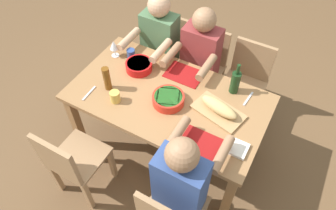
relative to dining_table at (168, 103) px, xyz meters
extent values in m
plane|color=brown|center=(0.00, 0.00, -0.65)|extent=(8.00, 8.00, 0.00)
cube|color=#9E7044|center=(0.00, 0.00, 0.07)|extent=(1.61, 0.90, 0.04)
cube|color=#9E7044|center=(-0.75, -0.39, -0.30)|extent=(0.07, 0.07, 0.70)
cube|color=#9E7044|center=(0.75, -0.39, -0.30)|extent=(0.07, 0.07, 0.70)
cube|color=#9E7044|center=(-0.75, 0.39, -0.30)|extent=(0.07, 0.07, 0.70)
cube|color=#9E7044|center=(0.75, 0.39, -0.30)|extent=(0.07, 0.07, 0.70)
cube|color=#A87F56|center=(-0.44, -0.69, -0.21)|extent=(0.40, 0.40, 0.03)
cube|color=#A87F56|center=(-0.44, -0.87, 0.00)|extent=(0.38, 0.04, 0.40)
cube|color=#A87F56|center=(-0.61, -0.52, -0.44)|extent=(0.04, 0.04, 0.42)
cube|color=#A87F56|center=(-0.27, -0.52, -0.44)|extent=(0.04, 0.04, 0.42)
cube|color=#A87F56|center=(-0.61, -0.86, -0.44)|extent=(0.04, 0.04, 0.42)
cube|color=#A87F56|center=(-0.27, -0.86, -0.44)|extent=(0.04, 0.04, 0.42)
cube|color=#A87F56|center=(0.00, -0.69, -0.21)|extent=(0.40, 0.40, 0.03)
cube|color=#A87F56|center=(0.00, -0.87, 0.00)|extent=(0.38, 0.04, 0.40)
cube|color=#A87F56|center=(-0.17, -0.52, -0.44)|extent=(0.04, 0.04, 0.42)
cube|color=#A87F56|center=(0.17, -0.52, -0.44)|extent=(0.04, 0.04, 0.42)
cube|color=#A87F56|center=(-0.17, -0.86, -0.44)|extent=(0.04, 0.04, 0.42)
cube|color=#A87F56|center=(0.17, -0.86, -0.44)|extent=(0.04, 0.04, 0.42)
cylinder|color=#2D2D38|center=(-0.08, -0.47, -0.42)|extent=(0.11, 0.11, 0.45)
cylinder|color=#2D2D38|center=(0.08, -0.47, -0.42)|extent=(0.11, 0.11, 0.45)
cube|color=maroon|center=(0.00, -0.63, 0.08)|extent=(0.34, 0.20, 0.55)
cylinder|color=#9E7251|center=(-0.17, -0.36, 0.20)|extent=(0.07, 0.30, 0.07)
cylinder|color=#9E7251|center=(0.17, -0.36, 0.20)|extent=(0.07, 0.30, 0.07)
sphere|color=#9E7251|center=(0.00, -0.63, 0.45)|extent=(0.21, 0.21, 0.21)
cube|color=#A87F56|center=(-0.44, 0.69, -0.21)|extent=(0.40, 0.40, 0.03)
cube|color=#A87F56|center=(-0.27, 0.52, -0.44)|extent=(0.04, 0.04, 0.42)
cylinder|color=#2D2D38|center=(-0.36, 0.47, -0.42)|extent=(0.11, 0.11, 0.45)
cylinder|color=#2D2D38|center=(-0.52, 0.47, -0.42)|extent=(0.11, 0.11, 0.45)
cube|color=#334C8C|center=(-0.44, 0.63, 0.08)|extent=(0.34, 0.20, 0.55)
cylinder|color=#9E7251|center=(-0.27, 0.36, 0.20)|extent=(0.07, 0.30, 0.07)
cylinder|color=#9E7251|center=(-0.61, 0.36, 0.20)|extent=(0.07, 0.30, 0.07)
sphere|color=#9E7251|center=(-0.44, 0.63, 0.45)|extent=(0.21, 0.21, 0.21)
cube|color=#A87F56|center=(0.44, -0.69, -0.21)|extent=(0.40, 0.40, 0.03)
cube|color=#A87F56|center=(0.44, -0.87, 0.00)|extent=(0.38, 0.04, 0.40)
cube|color=#A87F56|center=(0.27, -0.52, -0.44)|extent=(0.04, 0.04, 0.42)
cube|color=#A87F56|center=(0.61, -0.52, -0.44)|extent=(0.04, 0.04, 0.42)
cube|color=#A87F56|center=(0.27, -0.86, -0.44)|extent=(0.04, 0.04, 0.42)
cube|color=#A87F56|center=(0.61, -0.86, -0.44)|extent=(0.04, 0.04, 0.42)
cylinder|color=#2D2D38|center=(0.36, -0.47, -0.42)|extent=(0.11, 0.11, 0.45)
cylinder|color=#2D2D38|center=(0.52, -0.47, -0.42)|extent=(0.11, 0.11, 0.45)
cube|color=#4C724C|center=(0.44, -0.63, 0.08)|extent=(0.34, 0.20, 0.55)
cylinder|color=tan|center=(0.27, -0.36, 0.20)|extent=(0.07, 0.30, 0.07)
cylinder|color=tan|center=(0.61, -0.36, 0.20)|extent=(0.07, 0.30, 0.07)
sphere|color=tan|center=(0.44, -0.63, 0.45)|extent=(0.21, 0.21, 0.21)
cube|color=#A87F56|center=(0.44, 0.69, -0.21)|extent=(0.40, 0.40, 0.03)
cube|color=#A87F56|center=(0.44, 0.87, 0.00)|extent=(0.38, 0.04, 0.40)
cube|color=#A87F56|center=(0.61, 0.52, -0.44)|extent=(0.04, 0.04, 0.42)
cube|color=#A87F56|center=(0.27, 0.52, -0.44)|extent=(0.04, 0.04, 0.42)
cube|color=#A87F56|center=(0.61, 0.86, -0.44)|extent=(0.04, 0.04, 0.42)
cube|color=#A87F56|center=(0.27, 0.86, -0.44)|extent=(0.04, 0.04, 0.42)
cylinder|color=red|center=(-0.03, 0.06, 0.13)|extent=(0.26, 0.26, 0.08)
cylinder|color=#2D7028|center=(-0.03, 0.06, 0.15)|extent=(0.23, 0.23, 0.03)
cylinder|color=red|center=(0.38, -0.16, 0.13)|extent=(0.23, 0.23, 0.08)
cylinder|color=beige|center=(0.38, -0.16, 0.15)|extent=(0.20, 0.20, 0.03)
cube|color=tan|center=(-0.43, -0.04, 0.10)|extent=(0.44, 0.31, 0.02)
ellipsoid|color=tan|center=(-0.43, -0.04, 0.16)|extent=(0.34, 0.18, 0.09)
cylinder|color=#193819|center=(-0.44, -0.31, 0.19)|extent=(0.08, 0.08, 0.20)
cylinder|color=#193819|center=(-0.44, -0.31, 0.34)|extent=(0.03, 0.03, 0.09)
cylinder|color=brown|center=(0.48, 0.16, 0.20)|extent=(0.06, 0.06, 0.22)
cylinder|color=silver|center=(0.67, -0.20, 0.09)|extent=(0.07, 0.07, 0.01)
cylinder|color=silver|center=(0.67, -0.20, 0.13)|extent=(0.01, 0.01, 0.07)
cone|color=silver|center=(0.67, -0.20, 0.21)|extent=(0.08, 0.08, 0.08)
cube|color=silver|center=(-0.58, -0.29, 0.09)|extent=(0.03, 0.17, 0.01)
cube|color=maroon|center=(0.00, -0.29, 0.09)|extent=(0.32, 0.23, 0.01)
cube|color=maroon|center=(-0.44, 0.29, 0.09)|extent=(0.32, 0.23, 0.01)
cylinder|color=#334C8C|center=(0.53, -0.26, 0.13)|extent=(0.07, 0.07, 0.08)
cylinder|color=gold|center=(0.34, 0.25, 0.14)|extent=(0.08, 0.08, 0.10)
cube|color=silver|center=(0.58, 0.29, 0.09)|extent=(0.02, 0.17, 0.01)
cube|color=white|center=(-0.68, 0.20, 0.10)|extent=(0.14, 0.14, 0.02)
camera|label=1|loc=(-0.83, 1.49, 1.99)|focal=33.35mm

